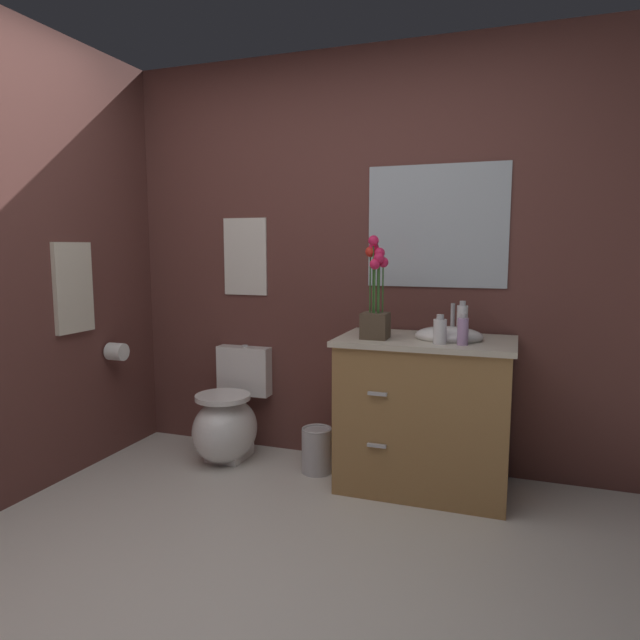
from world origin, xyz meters
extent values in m
plane|color=beige|center=(0.00, 0.00, 0.00)|extent=(9.18, 9.18, 0.00)
cube|color=brown|center=(0.20, 1.76, 1.25)|extent=(4.28, 0.05, 2.50)
ellipsoid|color=white|center=(-0.63, 1.41, 0.20)|extent=(0.38, 0.48, 0.40)
cube|color=white|center=(-0.63, 1.46, 0.09)|extent=(0.22, 0.26, 0.18)
cube|color=white|center=(-0.63, 1.70, 0.52)|extent=(0.36, 0.13, 0.32)
cylinder|color=white|center=(-0.63, 1.39, 0.42)|extent=(0.34, 0.34, 0.03)
cylinder|color=#B7B7BC|center=(-0.63, 1.70, 0.68)|extent=(0.04, 0.04, 0.02)
cube|color=#9E7242|center=(0.60, 1.43, 0.41)|extent=(0.90, 0.52, 0.81)
cube|color=beige|center=(0.60, 1.43, 0.83)|extent=(0.94, 0.56, 0.03)
ellipsoid|color=white|center=(0.72, 1.43, 0.86)|extent=(0.36, 0.26, 0.10)
cylinder|color=#B7B7BC|center=(0.72, 1.59, 0.93)|extent=(0.02, 0.02, 0.18)
cube|color=#B7B7BC|center=(0.40, 1.16, 0.58)|extent=(0.10, 0.02, 0.02)
cube|color=#B7B7BC|center=(0.40, 1.16, 0.31)|extent=(0.10, 0.02, 0.02)
cube|color=#4C3D2D|center=(0.34, 1.34, 0.91)|extent=(0.14, 0.14, 0.14)
cylinder|color=#386B2D|center=(0.36, 1.34, 1.14)|extent=(0.01, 0.01, 0.32)
sphere|color=#E01E51|center=(0.36, 1.34, 1.30)|extent=(0.06, 0.06, 0.06)
cylinder|color=#386B2D|center=(0.37, 1.36, 1.12)|extent=(0.01, 0.01, 0.27)
sphere|color=#E01E51|center=(0.37, 1.36, 1.25)|extent=(0.06, 0.06, 0.06)
cylinder|color=#386B2D|center=(0.34, 1.37, 1.14)|extent=(0.01, 0.01, 0.32)
sphere|color=red|center=(0.34, 1.37, 1.30)|extent=(0.06, 0.06, 0.06)
cylinder|color=#386B2D|center=(0.32, 1.35, 1.15)|extent=(0.01, 0.01, 0.35)
sphere|color=#E01E51|center=(0.32, 1.35, 1.33)|extent=(0.06, 0.06, 0.06)
cylinder|color=#386B2D|center=(0.30, 1.34, 1.14)|extent=(0.01, 0.01, 0.33)
sphere|color=red|center=(0.30, 1.34, 1.31)|extent=(0.06, 0.06, 0.06)
cylinder|color=#386B2D|center=(0.32, 1.33, 1.17)|extent=(0.01, 0.01, 0.38)
sphere|color=#E01E51|center=(0.32, 1.33, 1.37)|extent=(0.06, 0.06, 0.06)
cylinder|color=#386B2D|center=(0.34, 1.30, 1.11)|extent=(0.01, 0.01, 0.26)
sphere|color=#E01E51|center=(0.34, 1.30, 1.24)|extent=(0.06, 0.06, 0.06)
cylinder|color=#386B2D|center=(0.36, 1.31, 1.13)|extent=(0.01, 0.01, 0.29)
sphere|color=#E01E51|center=(0.36, 1.31, 1.27)|extent=(0.06, 0.06, 0.06)
cylinder|color=white|center=(0.77, 1.54, 0.93)|extent=(0.06, 0.06, 0.18)
cylinder|color=#B7B7BC|center=(0.77, 1.54, 1.03)|extent=(0.03, 0.03, 0.02)
cylinder|color=#B28CBF|center=(0.80, 1.29, 0.91)|extent=(0.06, 0.06, 0.14)
cylinder|color=#B7B7BC|center=(0.80, 1.29, 0.99)|extent=(0.03, 0.03, 0.02)
cylinder|color=white|center=(0.69, 1.28, 0.90)|extent=(0.07, 0.07, 0.13)
cylinder|color=#B7B7BC|center=(0.69, 1.28, 0.98)|extent=(0.04, 0.04, 0.02)
cylinder|color=#B7B7BC|center=(-0.03, 1.43, 0.13)|extent=(0.18, 0.18, 0.26)
torus|color=#B7B7BC|center=(-0.03, 1.43, 0.27)|extent=(0.18, 0.18, 0.01)
cube|color=silver|center=(-0.63, 1.73, 1.27)|extent=(0.30, 0.01, 0.50)
cube|color=#B2BCC6|center=(0.60, 1.73, 1.45)|extent=(0.80, 0.01, 0.70)
cube|color=beige|center=(-1.36, 0.99, 1.10)|extent=(0.03, 0.28, 0.52)
cylinder|color=white|center=(-1.31, 1.26, 0.68)|extent=(0.11, 0.11, 0.11)
camera|label=1|loc=(1.05, -1.59, 1.33)|focal=31.63mm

